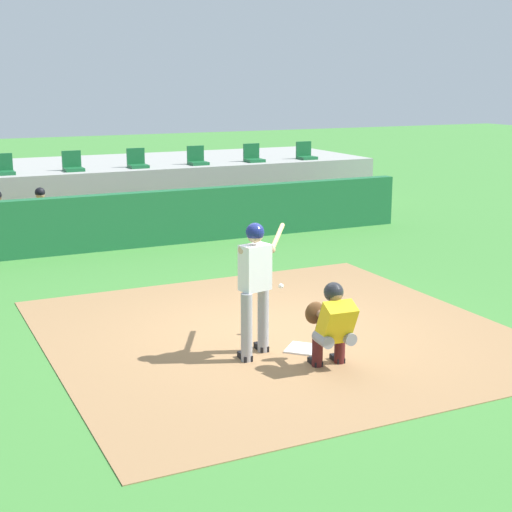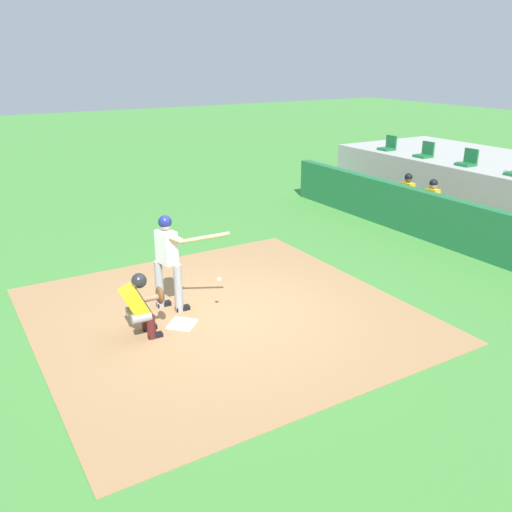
{
  "view_description": "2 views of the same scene",
  "coord_description": "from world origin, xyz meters",
  "views": [
    {
      "loc": [
        -4.79,
        -9.33,
        3.59
      ],
      "look_at": [
        0.0,
        0.7,
        1.0
      ],
      "focal_mm": 53.47,
      "sensor_mm": 36.0,
      "label": 1
    },
    {
      "loc": [
        7.92,
        -4.07,
        4.41
      ],
      "look_at": [
        0.0,
        0.7,
        1.0
      ],
      "focal_mm": 38.18,
      "sensor_mm": 36.0,
      "label": 2
    }
  ],
  "objects": [
    {
      "name": "dugout_player_0",
      "position": [
        -2.86,
        7.34,
        0.67
      ],
      "size": [
        0.49,
        0.7,
        1.3
      ],
      "color": "#939399",
      "rests_on": "ground"
    },
    {
      "name": "catcher_crouched",
      "position": [
        0.01,
        -1.5,
        0.61
      ],
      "size": [
        0.5,
        1.81,
        1.13
      ],
      "color": "gray",
      "rests_on": "ground"
    },
    {
      "name": "ground_plane",
      "position": [
        0.0,
        0.0,
        0.0
      ],
      "size": [
        80.0,
        80.0,
        0.0
      ],
      "primitive_type": "plane",
      "color": "#428438"
    },
    {
      "name": "home_plate",
      "position": [
        0.0,
        -0.8,
        0.02
      ],
      "size": [
        0.62,
        0.62,
        0.02
      ],
      "primitive_type": "cube",
      "rotation": [
        0.0,
        0.0,
        0.79
      ],
      "color": "white",
      "rests_on": "dirt_infield"
    },
    {
      "name": "dugout_player_1",
      "position": [
        -1.96,
        7.34,
        0.67
      ],
      "size": [
        0.49,
        0.7,
        1.3
      ],
      "color": "#939399",
      "rests_on": "ground"
    },
    {
      "name": "dirt_infield",
      "position": [
        0.0,
        0.0,
        0.01
      ],
      "size": [
        6.4,
        6.4,
        0.01
      ],
      "primitive_type": "cube",
      "color": "#9E754C",
      "rests_on": "ground"
    },
    {
      "name": "dugout_bench",
      "position": [
        0.0,
        7.5,
        0.23
      ],
      "size": [
        11.8,
        0.44,
        0.45
      ],
      "primitive_type": "cube",
      "color": "olive",
      "rests_on": "ground"
    },
    {
      "name": "stadium_seat_0",
      "position": [
        -5.69,
        9.38,
        1.53
      ],
      "size": [
        0.46,
        0.46,
        0.48
      ],
      "color": "#196033",
      "rests_on": "stands_platform"
    },
    {
      "name": "stadium_seat_1",
      "position": [
        -4.06,
        9.38,
        1.53
      ],
      "size": [
        0.46,
        0.46,
        0.48
      ],
      "color": "#196033",
      "rests_on": "stands_platform"
    },
    {
      "name": "batter_at_plate",
      "position": [
        -0.68,
        -0.71,
        1.04
      ],
      "size": [
        1.11,
        1.05,
        1.8
      ],
      "color": "#99999E",
      "rests_on": "ground"
    },
    {
      "name": "stadium_seat_2",
      "position": [
        -2.44,
        9.38,
        1.53
      ],
      "size": [
        0.46,
        0.46,
        0.48
      ],
      "color": "#196033",
      "rests_on": "stands_platform"
    },
    {
      "name": "dugout_wall",
      "position": [
        0.0,
        6.5,
        0.6
      ],
      "size": [
        13.0,
        0.3,
        1.2
      ],
      "primitive_type": "cube",
      "color": "#1E6638",
      "rests_on": "ground"
    }
  ]
}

